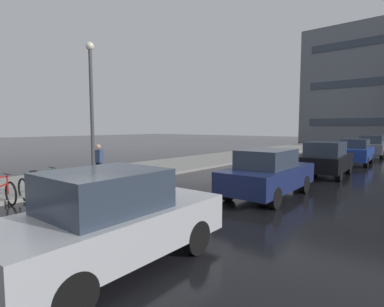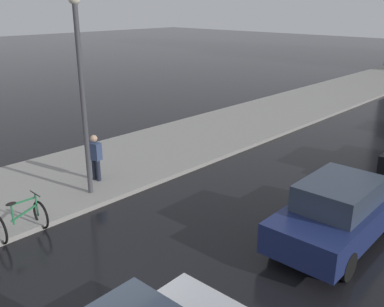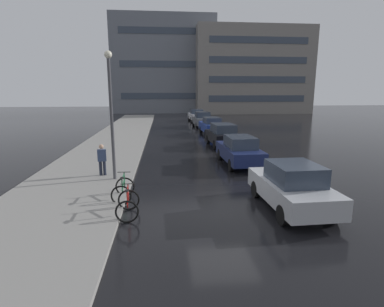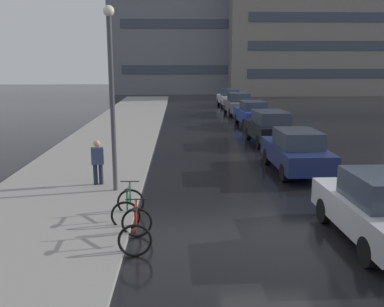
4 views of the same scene
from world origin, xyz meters
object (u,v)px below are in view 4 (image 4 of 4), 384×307
car_black (270,127)px  streetlamp (112,85)px  car_silver (381,208)px  bicycle_nearest (136,229)px  car_blue (252,114)px  pedestrian (98,161)px  car_white (229,97)px  bicycle_second (128,207)px  car_navy (296,151)px  car_grey (238,104)px

car_black → streetlamp: streetlamp is taller
car_silver → streetlamp: streetlamp is taller
bicycle_nearest → car_blue: (5.75, 18.43, 0.40)m
car_blue → pedestrian: 15.68m
car_black → car_white: bearing=89.7°
car_silver → car_white: 31.07m
bicycle_nearest → car_silver: 5.66m
bicycle_nearest → bicycle_second: size_ratio=1.04×
streetlamp → car_black: bearing=51.8°
bicycle_second → car_black: bearing=61.3°
pedestrian → streetlamp: streetlamp is taller
car_blue → streetlamp: streetlamp is taller
bicycle_nearest → car_blue: car_blue is taller
car_navy → car_black: bearing=88.0°
car_navy → car_white: size_ratio=1.09×
bicycle_nearest → streetlamp: 5.09m
bicycle_nearest → bicycle_second: bicycle_second is taller
car_navy → car_grey: 18.07m
pedestrian → streetlamp: 2.69m
car_black → bicycle_second: bearing=-118.7°
car_grey → car_white: size_ratio=1.08×
pedestrian → streetlamp: (0.66, -0.67, 2.52)m
car_white → pedestrian: 27.56m
bicycle_nearest → streetlamp: bearing=104.7°
car_black → car_white: size_ratio=1.02×
car_navy → car_white: car_navy is taller
bicycle_second → car_grey: size_ratio=0.26×
bicycle_second → car_blue: car_blue is taller
car_grey → bicycle_second: bearing=-104.6°
car_blue → pedestrian: (-7.45, -13.79, 0.10)m
car_grey → car_white: (0.04, 6.54, -0.03)m
streetlamp → car_white: bearing=76.1°
car_white → car_blue: bearing=-89.8°
car_navy → car_blue: bearing=88.4°
car_blue → car_white: size_ratio=1.08×
car_grey → car_white: car_grey is taller
car_black → car_blue: car_black is taller
bicycle_nearest → car_navy: bearing=50.5°
car_grey → car_white: 6.54m
bicycle_second → car_silver: 6.16m
car_silver → car_blue: 18.32m
bicycle_nearest → car_white: 31.70m
bicycle_second → streetlamp: streetlamp is taller
bicycle_nearest → pedestrian: (-1.70, 4.64, 0.51)m
car_grey → streetlamp: 21.89m
car_white → streetlamp: bearing=-103.9°
car_silver → car_grey: (0.03, 24.53, 0.02)m
bicycle_second → car_grey: bearing=75.4°
car_black → streetlamp: size_ratio=0.71×
car_grey → pedestrian: 21.32m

